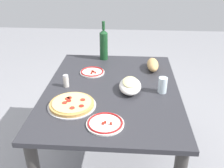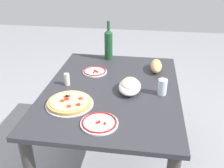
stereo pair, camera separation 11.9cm
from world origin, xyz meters
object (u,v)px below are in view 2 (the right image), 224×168
Objects in this scene: baked_pasta_dish at (130,86)px; bread_loaf at (156,66)px; dining_table at (112,102)px; side_plate_far at (95,71)px; pepperoni_pizza at (70,102)px; spice_shaker at (67,79)px; wine_bottle at (108,44)px; water_glass at (162,87)px; side_plate_near at (99,123)px.

bread_loaf is (-0.36, 0.18, -0.00)m from baked_pasta_dish.
dining_table is 6.39× the size of side_plate_far.
baked_pasta_dish is (-0.23, 0.36, 0.03)m from pepperoni_pizza.
baked_pasta_dish is 0.39m from side_plate_far.
pepperoni_pizza reaches higher than dining_table.
side_plate_far is 0.28m from spice_shaker.
dining_table is 0.60m from wine_bottle.
side_plate_far reaches higher than dining_table.
spice_shaker is at bearing -21.99° from wine_bottle.
water_glass reaches higher than dining_table.
spice_shaker is (-0.02, -0.45, 0.00)m from baked_pasta_dish.
pepperoni_pizza is at bearing -6.92° from side_plate_far.
pepperoni_pizza reaches higher than side_plate_far.
pepperoni_pizza is at bearing -69.33° from water_glass.
baked_pasta_dish is at bearing 161.45° from side_plate_near.
wine_bottle reaches higher than bread_loaf.
water_glass reaches higher than baked_pasta_dish.
side_plate_near is (0.39, -0.35, -0.04)m from water_glass.
side_plate_far is (-0.66, -0.16, 0.00)m from side_plate_near.
baked_pasta_dish is at bearing 22.74° from wine_bottle.
spice_shaker is (-0.25, -0.09, 0.03)m from pepperoni_pizza.
side_plate_near is 0.53m from spice_shaker.
water_glass is at bearing 110.67° from pepperoni_pizza.
pepperoni_pizza is 1.24× the size of baked_pasta_dish.
water_glass is at bearing 87.07° from baked_pasta_dish.
wine_bottle is 1.74× the size of side_plate_far.
pepperoni_pizza is at bearing 20.43° from spice_shaker.
side_plate_far is 0.90× the size of bread_loaf.
side_plate_near is (0.43, -0.01, 0.12)m from dining_table.
pepperoni_pizza is 1.56× the size of side_plate_far.
bread_loaf is at bearing -174.21° from water_glass.
bread_loaf reaches higher than side_plate_near.
wine_bottle is 0.33m from side_plate_far.
side_plate_near is at bearing 52.00° from pepperoni_pizza.
water_glass is 0.37m from bread_loaf.
side_plate_far is (-0.26, -0.30, -0.03)m from baked_pasta_dish.
water_glass is (-0.22, 0.57, 0.04)m from pepperoni_pizza.
dining_table is 0.38m from water_glass.
dining_table is 11.36× the size of water_glass.
wine_bottle is (-0.53, -0.11, 0.25)m from dining_table.
wine_bottle is at bearing -115.35° from bread_loaf.
dining_table is 0.44m from side_plate_near.
wine_bottle reaches higher than dining_table.
water_glass is 1.24× the size of spice_shaker.
spice_shaker is at bearing -159.57° from pepperoni_pizza.
dining_table is at bearing -42.24° from bread_loaf.
water_glass reaches higher than bread_loaf.
water_glass reaches higher than pepperoni_pizza.
side_plate_far is 2.20× the size of spice_shaker.
wine_bottle reaches higher than water_glass.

